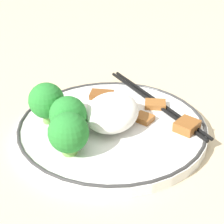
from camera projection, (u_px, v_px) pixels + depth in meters
name	position (u px, v px, depth m)	size (l,w,h in m)	color
ground_plane	(112.00, 133.00, 0.53)	(3.00, 3.00, 0.00)	#C6B28E
plate	(112.00, 127.00, 0.53)	(0.26, 0.26, 0.02)	white
rice_mound	(114.00, 111.00, 0.51)	(0.09, 0.07, 0.04)	white
broccoli_back_left	(47.00, 101.00, 0.51)	(0.05, 0.05, 0.06)	#72AD4C
broccoli_back_center	(68.00, 115.00, 0.49)	(0.05, 0.05, 0.05)	#72AD4C
broccoli_back_right	(69.00, 133.00, 0.45)	(0.05, 0.05, 0.06)	#72AD4C
meat_near_front	(144.00, 118.00, 0.53)	(0.03, 0.03, 0.01)	#995B28
meat_near_left	(155.00, 104.00, 0.56)	(0.03, 0.03, 0.01)	#995B28
meat_near_right	(102.00, 95.00, 0.59)	(0.03, 0.04, 0.01)	brown
meat_near_back	(109.00, 108.00, 0.55)	(0.03, 0.03, 0.01)	brown
meat_on_rice_edge	(187.00, 126.00, 0.51)	(0.04, 0.04, 0.01)	brown
chopsticks	(155.00, 102.00, 0.57)	(0.18, 0.18, 0.01)	black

